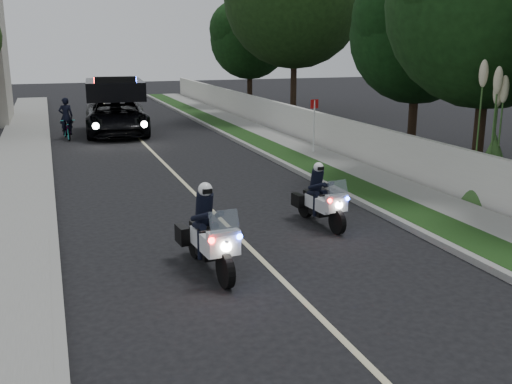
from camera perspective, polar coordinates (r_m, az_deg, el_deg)
ground at (r=12.40m, az=0.64°, el=-6.66°), size 120.00×120.00×0.00m
curb_right at (r=22.80m, az=1.70°, el=3.26°), size 0.20×60.00×0.15m
grass_verge at (r=23.06m, az=3.33°, el=3.37°), size 1.20×60.00×0.16m
sidewalk_right at (r=23.58m, az=6.25°, el=3.55°), size 1.40×60.00×0.16m
property_wall at (r=23.91m, az=8.46°, el=5.27°), size 0.22×60.00×1.50m
curb_left at (r=21.32m, az=-19.34°, el=1.67°), size 0.20×60.00×0.15m
sidewalk_left at (r=21.35m, az=-22.28°, el=1.44°), size 2.00×60.00×0.16m
lane_marking at (r=21.70m, az=-8.46°, el=2.35°), size 0.12×50.00×0.01m
police_moto_left at (r=11.90m, az=-4.54°, el=-7.63°), size 0.91×2.17×1.80m
police_moto_right at (r=14.84m, az=6.20°, el=-3.18°), size 0.83×1.91×1.58m
police_suv at (r=30.41m, az=-13.28°, el=5.52°), size 3.39×6.56×3.09m
bicycle at (r=29.36m, az=-17.79°, el=4.91°), size 0.83×1.90×0.97m
cyclist at (r=29.36m, az=-17.79°, el=4.91°), size 0.65×0.45×1.76m
sign_post at (r=23.95m, az=5.57°, el=3.55°), size 0.42×0.42×2.33m
pampas_far at (r=17.93m, az=21.63°, el=-1.06°), size 1.77×1.77×4.48m
tree_right_b at (r=20.94m, az=20.43°, el=1.15°), size 8.59×8.59×10.88m
tree_right_c at (r=25.65m, az=14.75°, el=3.86°), size 5.88×5.88×9.21m
tree_right_d at (r=35.55m, az=3.61°, el=7.09°), size 10.53×10.53×13.63m
tree_right_e at (r=42.02m, az=-0.61°, el=8.22°), size 5.78×5.78×9.04m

